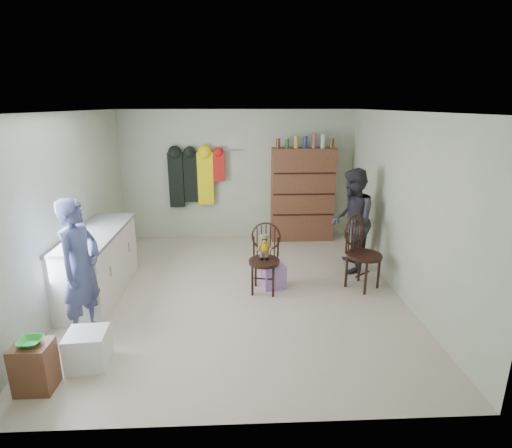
{
  "coord_description": "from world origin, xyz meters",
  "views": [
    {
      "loc": [
        0.0,
        -5.24,
        2.59
      ],
      "look_at": [
        0.25,
        0.2,
        0.95
      ],
      "focal_mm": 28.0,
      "sensor_mm": 36.0,
      "label": 1
    }
  ],
  "objects_px": {
    "chair_front": "(265,253)",
    "dresser": "(302,194)",
    "chair_far": "(361,249)",
    "counter": "(99,263)"
  },
  "relations": [
    {
      "from": "chair_far",
      "to": "dresser",
      "type": "relative_size",
      "value": 0.52
    },
    {
      "from": "counter",
      "to": "dresser",
      "type": "distance_m",
      "value": 3.96
    },
    {
      "from": "chair_front",
      "to": "chair_far",
      "type": "distance_m",
      "value": 1.4
    },
    {
      "from": "counter",
      "to": "chair_far",
      "type": "relative_size",
      "value": 1.72
    },
    {
      "from": "counter",
      "to": "dresser",
      "type": "xyz_separation_m",
      "value": [
        3.2,
        2.3,
        0.44
      ]
    },
    {
      "from": "chair_front",
      "to": "chair_far",
      "type": "xyz_separation_m",
      "value": [
        1.39,
        0.06,
        0.02
      ]
    },
    {
      "from": "chair_front",
      "to": "dresser",
      "type": "xyz_separation_m",
      "value": [
        0.88,
        2.27,
        0.35
      ]
    },
    {
      "from": "chair_front",
      "to": "chair_far",
      "type": "relative_size",
      "value": 0.91
    },
    {
      "from": "chair_front",
      "to": "dresser",
      "type": "bearing_deg",
      "value": 80.06
    },
    {
      "from": "chair_front",
      "to": "dresser",
      "type": "relative_size",
      "value": 0.48
    }
  ]
}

